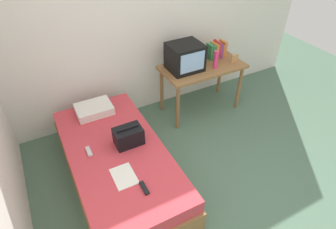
{
  "coord_description": "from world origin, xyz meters",
  "views": [
    {
      "loc": [
        -1.46,
        -1.37,
        2.66
      ],
      "look_at": [
        -0.21,
        1.01,
        0.52
      ],
      "focal_mm": 30.43,
      "sensor_mm": 36.0,
      "label": 1
    }
  ],
  "objects_px": {
    "pillow": "(94,109)",
    "remote_silver": "(89,151)",
    "tv": "(185,57)",
    "remote_dark": "(144,188)",
    "desk": "(202,72)",
    "magazine": "(124,176)",
    "water_bottle": "(216,60)",
    "picture_frame": "(234,59)",
    "book_row": "(216,50)",
    "bed": "(119,166)",
    "handbag": "(128,136)"
  },
  "relations": [
    {
      "from": "remote_dark",
      "to": "book_row",
      "type": "bearing_deg",
      "value": 39.07
    },
    {
      "from": "tv",
      "to": "picture_frame",
      "type": "distance_m",
      "value": 0.74
    },
    {
      "from": "bed",
      "to": "book_row",
      "type": "bearing_deg",
      "value": 25.05
    },
    {
      "from": "handbag",
      "to": "remote_silver",
      "type": "height_order",
      "value": "handbag"
    },
    {
      "from": "pillow",
      "to": "tv",
      "type": "bearing_deg",
      "value": 1.25
    },
    {
      "from": "book_row",
      "to": "pillow",
      "type": "relative_size",
      "value": 0.62
    },
    {
      "from": "handbag",
      "to": "remote_silver",
      "type": "distance_m",
      "value": 0.44
    },
    {
      "from": "book_row",
      "to": "pillow",
      "type": "xyz_separation_m",
      "value": [
        -1.88,
        -0.12,
        -0.32
      ]
    },
    {
      "from": "bed",
      "to": "book_row",
      "type": "height_order",
      "value": "book_row"
    },
    {
      "from": "tv",
      "to": "magazine",
      "type": "bearing_deg",
      "value": -139.41
    },
    {
      "from": "bed",
      "to": "picture_frame",
      "type": "xyz_separation_m",
      "value": [
        2.0,
        0.61,
        0.56
      ]
    },
    {
      "from": "picture_frame",
      "to": "magazine",
      "type": "height_order",
      "value": "picture_frame"
    },
    {
      "from": "picture_frame",
      "to": "book_row",
      "type": "bearing_deg",
      "value": 117.07
    },
    {
      "from": "book_row",
      "to": "handbag",
      "type": "xyz_separation_m",
      "value": [
        -1.7,
        -0.83,
        -0.27
      ]
    },
    {
      "from": "bed",
      "to": "tv",
      "type": "xyz_separation_m",
      "value": [
        1.29,
        0.78,
        0.68
      ]
    },
    {
      "from": "picture_frame",
      "to": "handbag",
      "type": "distance_m",
      "value": 1.93
    },
    {
      "from": "water_bottle",
      "to": "remote_dark",
      "type": "height_order",
      "value": "water_bottle"
    },
    {
      "from": "remote_dark",
      "to": "remote_silver",
      "type": "relative_size",
      "value": 1.08
    },
    {
      "from": "pillow",
      "to": "magazine",
      "type": "height_order",
      "value": "pillow"
    },
    {
      "from": "pillow",
      "to": "bed",
      "type": "bearing_deg",
      "value": -89.02
    },
    {
      "from": "desk",
      "to": "picture_frame",
      "type": "relative_size",
      "value": 9.58
    },
    {
      "from": "remote_dark",
      "to": "tv",
      "type": "bearing_deg",
      "value": 48.22
    },
    {
      "from": "bed",
      "to": "book_row",
      "type": "relative_size",
      "value": 7.44
    },
    {
      "from": "desk",
      "to": "magazine",
      "type": "height_order",
      "value": "desk"
    },
    {
      "from": "picture_frame",
      "to": "pillow",
      "type": "height_order",
      "value": "picture_frame"
    },
    {
      "from": "picture_frame",
      "to": "pillow",
      "type": "xyz_separation_m",
      "value": [
        -2.01,
        0.14,
        -0.27
      ]
    },
    {
      "from": "book_row",
      "to": "remote_dark",
      "type": "height_order",
      "value": "book_row"
    },
    {
      "from": "water_bottle",
      "to": "desk",
      "type": "bearing_deg",
      "value": 132.38
    },
    {
      "from": "magazine",
      "to": "book_row",
      "type": "bearing_deg",
      "value": 32.91
    },
    {
      "from": "bed",
      "to": "pillow",
      "type": "relative_size",
      "value": 4.63
    },
    {
      "from": "desk",
      "to": "pillow",
      "type": "distance_m",
      "value": 1.57
    },
    {
      "from": "pillow",
      "to": "remote_dark",
      "type": "bearing_deg",
      "value": -86.74
    },
    {
      "from": "picture_frame",
      "to": "handbag",
      "type": "relative_size",
      "value": 0.4
    },
    {
      "from": "remote_silver",
      "to": "book_row",
      "type": "bearing_deg",
      "value": 19.71
    },
    {
      "from": "book_row",
      "to": "picture_frame",
      "type": "distance_m",
      "value": 0.3
    },
    {
      "from": "book_row",
      "to": "remote_dark",
      "type": "distance_m",
      "value": 2.34
    },
    {
      "from": "book_row",
      "to": "remote_dark",
      "type": "bearing_deg",
      "value": -140.93
    },
    {
      "from": "remote_dark",
      "to": "bed",
      "type": "bearing_deg",
      "value": 96.15
    },
    {
      "from": "tv",
      "to": "remote_dark",
      "type": "height_order",
      "value": "tv"
    },
    {
      "from": "desk",
      "to": "remote_silver",
      "type": "xyz_separation_m",
      "value": [
        -1.82,
        -0.63,
        -0.15
      ]
    },
    {
      "from": "water_bottle",
      "to": "picture_frame",
      "type": "xyz_separation_m",
      "value": [
        0.32,
        -0.01,
        -0.06
      ]
    },
    {
      "from": "water_bottle",
      "to": "magazine",
      "type": "xyz_separation_m",
      "value": [
        -1.72,
        -0.98,
        -0.37
      ]
    },
    {
      "from": "bed",
      "to": "handbag",
      "type": "relative_size",
      "value": 6.67
    },
    {
      "from": "tv",
      "to": "pillow",
      "type": "height_order",
      "value": "tv"
    },
    {
      "from": "pillow",
      "to": "remote_silver",
      "type": "height_order",
      "value": "pillow"
    },
    {
      "from": "desk",
      "to": "remote_dark",
      "type": "xyz_separation_m",
      "value": [
        -1.49,
        -1.33,
        -0.15
      ]
    },
    {
      "from": "tv",
      "to": "pillow",
      "type": "xyz_separation_m",
      "value": [
        -1.3,
        -0.03,
        -0.39
      ]
    },
    {
      "from": "tv",
      "to": "remote_dark",
      "type": "relative_size",
      "value": 2.82
    },
    {
      "from": "remote_silver",
      "to": "remote_dark",
      "type": "bearing_deg",
      "value": -65.03
    },
    {
      "from": "book_row",
      "to": "magazine",
      "type": "bearing_deg",
      "value": -147.09
    }
  ]
}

